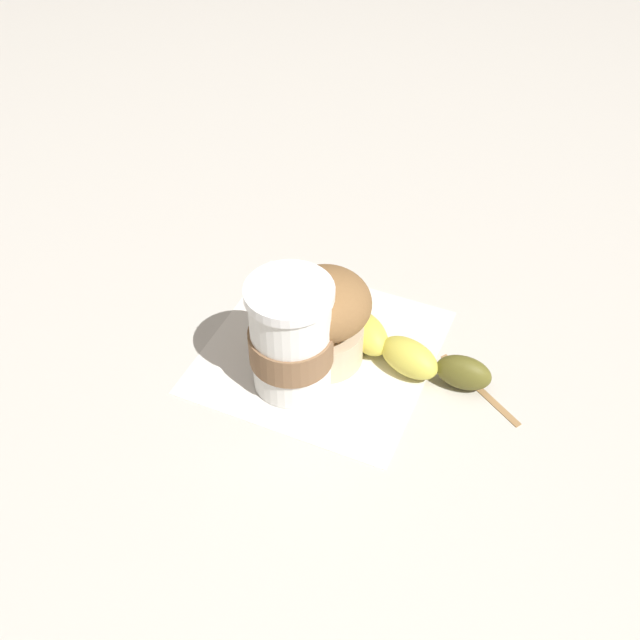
# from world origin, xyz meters

# --- Properties ---
(ground_plane) EXTENTS (3.00, 3.00, 0.00)m
(ground_plane) POSITION_xyz_m (0.00, 0.00, 0.00)
(ground_plane) COLOR beige
(paper_napkin) EXTENTS (0.28, 0.28, 0.00)m
(paper_napkin) POSITION_xyz_m (0.00, 0.00, 0.00)
(paper_napkin) COLOR white
(paper_napkin) RESTS_ON ground_plane
(coffee_cup) EXTENTS (0.08, 0.08, 0.12)m
(coffee_cup) POSITION_xyz_m (-0.04, 0.02, 0.06)
(coffee_cup) COLOR white
(coffee_cup) RESTS_ON paper_napkin
(muffin) EXTENTS (0.09, 0.09, 0.11)m
(muffin) POSITION_xyz_m (-0.01, -0.01, 0.06)
(muffin) COLOR beige
(muffin) RESTS_ON paper_napkin
(banana) EXTENTS (0.14, 0.19, 0.04)m
(banana) POSITION_xyz_m (0.01, -0.07, 0.02)
(banana) COLOR #D6CC4C
(banana) RESTS_ON paper_napkin
(wooden_stirrer) EXTENTS (0.09, 0.08, 0.00)m
(wooden_stirrer) POSITION_xyz_m (-0.03, -0.16, 0.00)
(wooden_stirrer) COLOR #9E7547
(wooden_stirrer) RESTS_ON ground_plane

